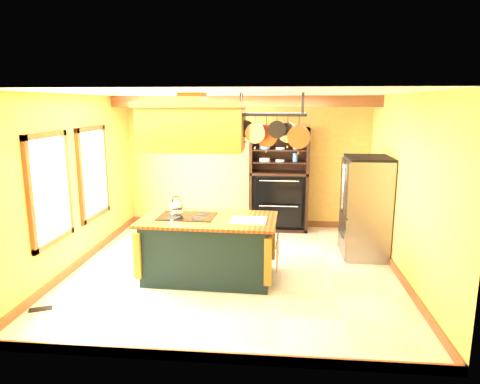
% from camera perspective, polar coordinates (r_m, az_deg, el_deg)
% --- Properties ---
extents(floor, '(5.00, 5.00, 0.00)m').
position_cam_1_polar(floor, '(6.84, -0.76, -10.21)').
color(floor, beige).
rests_on(floor, ground).
extents(ceiling, '(5.00, 5.00, 0.00)m').
position_cam_1_polar(ceiling, '(6.34, -0.83, 13.03)').
color(ceiling, white).
rests_on(ceiling, wall_back).
extents(wall_back, '(5.00, 0.02, 2.70)m').
position_cam_1_polar(wall_back, '(8.91, 0.93, 3.97)').
color(wall_back, gold).
rests_on(wall_back, floor).
extents(wall_front, '(5.00, 0.02, 2.70)m').
position_cam_1_polar(wall_front, '(4.05, -4.60, -5.66)').
color(wall_front, gold).
rests_on(wall_front, floor).
extents(wall_left, '(0.02, 5.00, 2.70)m').
position_cam_1_polar(wall_left, '(7.17, -21.10, 1.25)').
color(wall_left, gold).
rests_on(wall_left, floor).
extents(wall_right, '(0.02, 5.00, 2.70)m').
position_cam_1_polar(wall_right, '(6.67, 21.07, 0.52)').
color(wall_right, gold).
rests_on(wall_right, floor).
extents(ceiling_beam, '(5.00, 0.15, 0.20)m').
position_cam_1_polar(ceiling_beam, '(8.03, 0.51, 11.99)').
color(ceiling_beam, brown).
rests_on(ceiling_beam, ceiling).
extents(window_near, '(0.06, 1.06, 1.56)m').
position_cam_1_polar(window_near, '(6.45, -23.97, 0.37)').
color(window_near, brown).
rests_on(window_near, wall_left).
extents(window_far, '(0.06, 1.06, 1.56)m').
position_cam_1_polar(window_far, '(7.68, -18.93, 2.44)').
color(window_far, brown).
rests_on(window_far, wall_left).
extents(kitchen_island, '(2.01, 1.16, 1.11)m').
position_cam_1_polar(kitchen_island, '(6.38, -4.20, -7.40)').
color(kitchen_island, black).
rests_on(kitchen_island, floor).
extents(range_hood, '(1.51, 0.85, 0.80)m').
position_cam_1_polar(range_hood, '(6.07, -6.32, 8.84)').
color(range_hood, '#A36D28').
rests_on(range_hood, ceiling).
extents(pot_rack, '(1.01, 0.46, 0.75)m').
position_cam_1_polar(pot_rack, '(5.95, 4.37, 9.07)').
color(pot_rack, black).
rests_on(pot_rack, ceiling).
extents(refrigerator, '(0.72, 0.85, 1.66)m').
position_cam_1_polar(refrigerator, '(7.48, 16.31, -2.28)').
color(refrigerator, gray).
rests_on(refrigerator, floor).
extents(hutch, '(1.18, 0.54, 2.09)m').
position_cam_1_polar(hutch, '(8.75, 5.17, 0.28)').
color(hutch, black).
rests_on(hutch, floor).
extents(floor_register, '(0.30, 0.22, 0.01)m').
position_cam_1_polar(floor_register, '(6.15, -25.03, -13.95)').
color(floor_register, black).
rests_on(floor_register, floor).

